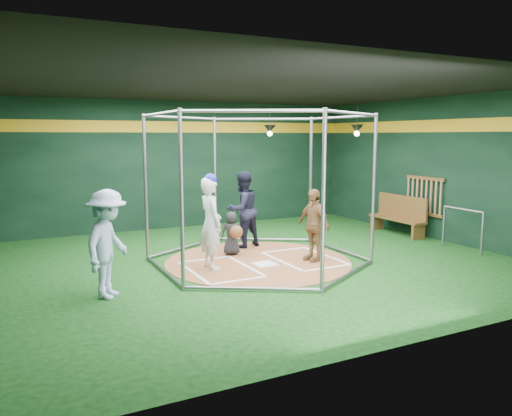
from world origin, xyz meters
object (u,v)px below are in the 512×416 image
dugout_bench (399,214)px  batter_figure (211,222)px  visitor_leopard (313,225)px  umpire (242,209)px

dugout_bench → batter_figure: bearing=-169.8°
visitor_leopard → dugout_bench: visitor_leopard is taller
batter_figure → dugout_bench: (5.70, 1.03, -0.41)m
visitor_leopard → umpire: bearing=-166.4°
batter_figure → umpire: size_ratio=1.05×
dugout_bench → visitor_leopard: bearing=-158.8°
visitor_leopard → batter_figure: bearing=-109.3°
batter_figure → umpire: (1.34, 1.43, -0.04)m
visitor_leopard → dugout_bench: (3.59, 1.39, -0.23)m
batter_figure → dugout_bench: bearing=10.2°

